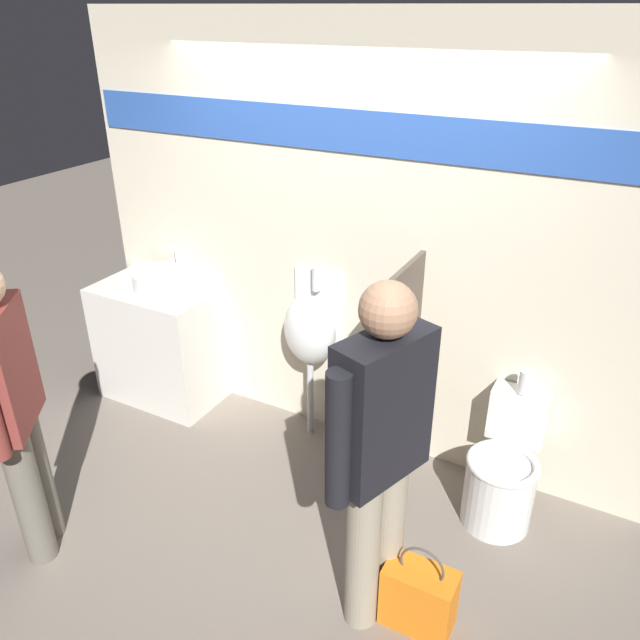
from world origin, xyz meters
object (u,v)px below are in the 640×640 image
at_px(cell_phone, 171,301).
at_px(toilet, 503,475).
at_px(urinal_near_counter, 311,329).
at_px(person_with_lanyard, 380,451).
at_px(person_in_vest, 11,406).
at_px(shopping_bag, 419,597).
at_px(sink_basin, 161,280).

height_order(cell_phone, toilet, cell_phone).
relative_size(urinal_near_counter, person_with_lanyard, 0.69).
bearing_deg(person_with_lanyard, person_in_vest, 124.69).
distance_m(person_in_vest, shopping_bag, 2.19).
bearing_deg(urinal_near_counter, person_in_vest, -116.32).
relative_size(sink_basin, cell_phone, 2.85).
distance_m(urinal_near_counter, toilet, 1.47).
bearing_deg(urinal_near_counter, shopping_bag, -42.78).
height_order(cell_phone, shopping_bag, cell_phone).
bearing_deg(person_with_lanyard, sink_basin, 83.20).
xyz_separation_m(cell_phone, urinal_near_counter, (0.96, 0.24, -0.09)).
distance_m(urinal_near_counter, person_with_lanyard, 1.49).
xyz_separation_m(urinal_near_counter, shopping_bag, (1.20, -1.11, -0.63)).
xyz_separation_m(toilet, person_with_lanyard, (-0.39, -0.93, 0.68)).
bearing_deg(toilet, person_with_lanyard, -112.93).
bearing_deg(shopping_bag, cell_phone, 157.94).
height_order(sink_basin, person_with_lanyard, person_with_lanyard).
bearing_deg(sink_basin, shopping_bag, -23.47).
relative_size(person_in_vest, shopping_bag, 3.43).
relative_size(toilet, shopping_bag, 1.78).
bearing_deg(shopping_bag, person_in_vest, -165.82).
bearing_deg(shopping_bag, person_with_lanyard, -176.08).
relative_size(urinal_near_counter, toilet, 1.39).
bearing_deg(shopping_bag, toilet, 79.92).
bearing_deg(cell_phone, urinal_near_counter, 13.88).
relative_size(sink_basin, person_in_vest, 0.24).
relative_size(sink_basin, toilet, 0.46).
bearing_deg(cell_phone, person_with_lanyard, -24.79).
bearing_deg(shopping_bag, urinal_near_counter, 137.22).
bearing_deg(person_in_vest, person_with_lanyard, -110.42).
distance_m(cell_phone, urinal_near_counter, 0.99).
bearing_deg(sink_basin, person_in_vest, -76.39).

